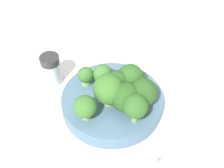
% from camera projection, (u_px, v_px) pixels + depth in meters
% --- Properties ---
extents(ground_plane, '(3.00, 3.00, 0.00)m').
position_uv_depth(ground_plane, '(112.00, 107.00, 0.63)').
color(ground_plane, white).
extents(bowl, '(0.20, 0.20, 0.03)m').
position_uv_depth(bowl, '(112.00, 102.00, 0.62)').
color(bowl, slate).
rests_on(bowl, ground_plane).
extents(broccoli_floret_0, '(0.04, 0.04, 0.05)m').
position_uv_depth(broccoli_floret_0, '(85.00, 107.00, 0.55)').
color(broccoli_floret_0, '#8EB770').
rests_on(broccoli_floret_0, bowl).
extents(broccoli_floret_1, '(0.06, 0.06, 0.07)m').
position_uv_depth(broccoli_floret_1, '(109.00, 89.00, 0.56)').
color(broccoli_floret_1, '#84AD66').
rests_on(broccoli_floret_1, bowl).
extents(broccoli_floret_2, '(0.04, 0.04, 0.05)m').
position_uv_depth(broccoli_floret_2, '(103.00, 74.00, 0.62)').
color(broccoli_floret_2, '#84AD66').
rests_on(broccoli_floret_2, bowl).
extents(broccoli_floret_3, '(0.03, 0.03, 0.04)m').
position_uv_depth(broccoli_floret_3, '(86.00, 76.00, 0.62)').
color(broccoli_floret_3, '#84AD66').
rests_on(broccoli_floret_3, bowl).
extents(broccoli_floret_4, '(0.05, 0.05, 0.06)m').
position_uv_depth(broccoli_floret_4, '(131.00, 79.00, 0.59)').
color(broccoli_floret_4, '#7A9E5B').
rests_on(broccoli_floret_4, bowl).
extents(broccoli_floret_5, '(0.06, 0.06, 0.06)m').
position_uv_depth(broccoli_floret_5, '(126.00, 97.00, 0.56)').
color(broccoli_floret_5, '#8EB770').
rests_on(broccoli_floret_5, bowl).
extents(broccoli_floret_6, '(0.04, 0.04, 0.06)m').
position_uv_depth(broccoli_floret_6, '(135.00, 107.00, 0.54)').
color(broccoli_floret_6, '#7A9E5B').
rests_on(broccoli_floret_6, bowl).
extents(broccoli_floret_7, '(0.04, 0.04, 0.06)m').
position_uv_depth(broccoli_floret_7, '(118.00, 83.00, 0.58)').
color(broccoli_floret_7, '#8EB770').
rests_on(broccoli_floret_7, bowl).
extents(broccoli_floret_8, '(0.05, 0.05, 0.06)m').
position_uv_depth(broccoli_floret_8, '(143.00, 93.00, 0.57)').
color(broccoli_floret_8, '#8EB770').
rests_on(broccoli_floret_8, bowl).
extents(pepper_shaker, '(0.04, 0.04, 0.07)m').
position_uv_depth(pepper_shaker, '(51.00, 70.00, 0.66)').
color(pepper_shaker, '#B2B7BC').
rests_on(pepper_shaker, ground_plane).
extents(almond_crumb_0, '(0.01, 0.01, 0.01)m').
position_uv_depth(almond_crumb_0, '(48.00, 80.00, 0.68)').
color(almond_crumb_0, olive).
rests_on(almond_crumb_0, ground_plane).
extents(almond_crumb_1, '(0.01, 0.01, 0.01)m').
position_uv_depth(almond_crumb_1, '(159.00, 159.00, 0.54)').
color(almond_crumb_1, olive).
rests_on(almond_crumb_1, ground_plane).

